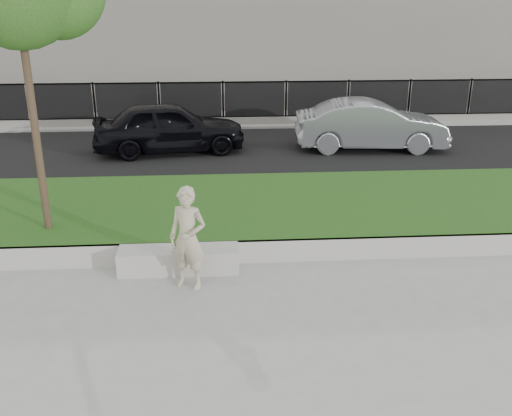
{
  "coord_description": "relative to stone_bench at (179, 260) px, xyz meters",
  "views": [
    {
      "loc": [
        -0.84,
        -7.86,
        4.3
      ],
      "look_at": [
        -0.21,
        1.2,
        0.94
      ],
      "focal_mm": 40.0,
      "sensor_mm": 36.0,
      "label": 1
    }
  ],
  "objects": [
    {
      "name": "far_pavement",
      "position": [
        1.53,
        12.2,
        -0.14
      ],
      "size": [
        34.0,
        3.0,
        0.12
      ],
      "primitive_type": "cube",
      "color": "gray",
      "rests_on": "ground"
    },
    {
      "name": "grass_kerb",
      "position": [
        1.53,
        0.24,
        -0.0
      ],
      "size": [
        34.0,
        0.08,
        0.4
      ],
      "primitive_type": "cube",
      "color": "#A4A199",
      "rests_on": "ground"
    },
    {
      "name": "stone_bench",
      "position": [
        0.0,
        0.0,
        0.0
      ],
      "size": [
        1.99,
        0.5,
        0.41
      ],
      "primitive_type": "cube",
      "color": "#A4A199",
      "rests_on": "ground"
    },
    {
      "name": "grass_bank",
      "position": [
        1.53,
        2.2,
        -0.0
      ],
      "size": [
        34.0,
        4.0,
        0.4
      ],
      "primitive_type": "cube",
      "color": "black",
      "rests_on": "ground"
    },
    {
      "name": "street",
      "position": [
        1.53,
        7.7,
        -0.18
      ],
      "size": [
        34.0,
        7.0,
        0.04
      ],
      "primitive_type": "cube",
      "color": "black",
      "rests_on": "ground"
    },
    {
      "name": "book",
      "position": [
        0.16,
        0.15,
        0.22
      ],
      "size": [
        0.22,
        0.17,
        0.02
      ],
      "primitive_type": "cube",
      "rotation": [
        0.0,
        0.0,
        -0.05
      ],
      "color": "beige",
      "rests_on": "stone_bench"
    },
    {
      "name": "car_dark",
      "position": [
        -0.69,
        7.75,
        0.57
      ],
      "size": [
        4.54,
        2.36,
        1.48
      ],
      "primitive_type": "imported",
      "rotation": [
        0.0,
        0.0,
        1.72
      ],
      "color": "black",
      "rests_on": "street"
    },
    {
      "name": "man",
      "position": [
        0.2,
        -0.55,
        0.62
      ],
      "size": [
        0.7,
        0.59,
        1.64
      ],
      "primitive_type": "imported",
      "rotation": [
        0.0,
        0.0,
        -0.39
      ],
      "color": "#B5AD8B",
      "rests_on": "ground"
    },
    {
      "name": "car_silver",
      "position": [
        5.22,
        7.67,
        0.56
      ],
      "size": [
        4.49,
        1.83,
        1.45
      ],
      "primitive_type": "imported",
      "rotation": [
        0.0,
        0.0,
        1.5
      ],
      "color": "gray",
      "rests_on": "street"
    },
    {
      "name": "iron_fence",
      "position": [
        1.53,
        11.2,
        0.34
      ],
      "size": [
        32.0,
        0.3,
        1.5
      ],
      "color": "slate",
      "rests_on": "far_pavement"
    },
    {
      "name": "ground",
      "position": [
        1.53,
        -0.8,
        -0.2
      ],
      "size": [
        90.0,
        90.0,
        0.0
      ],
      "primitive_type": "plane",
      "color": "gray",
      "rests_on": "ground"
    }
  ]
}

